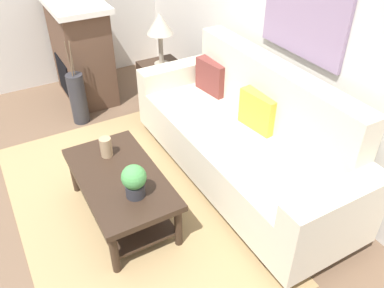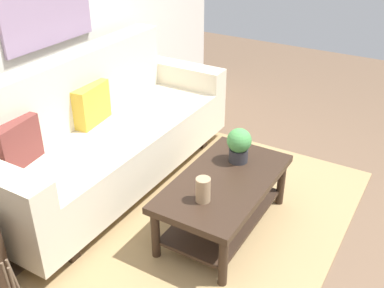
{
  "view_description": "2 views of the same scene",
  "coord_description": "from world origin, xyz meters",
  "px_view_note": "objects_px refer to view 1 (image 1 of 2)",
  "views": [
    {
      "loc": [
        2.39,
        -0.22,
        2.41
      ],
      "look_at": [
        0.05,
        1.1,
        0.47
      ],
      "focal_mm": 37.26,
      "sensor_mm": 36.0,
      "label": 1
    },
    {
      "loc": [
        -2.27,
        -0.69,
        2.17
      ],
      "look_at": [
        0.27,
        0.81,
        0.51
      ],
      "focal_mm": 42.33,
      "sensor_mm": 36.0,
      "label": 2
    }
  ],
  "objects_px": {
    "coffee_table": "(121,187)",
    "table_lamp": "(160,26)",
    "fireplace": "(81,50)",
    "couch": "(244,139)",
    "tabletop_vase": "(106,147)",
    "floor_vase": "(78,99)",
    "side_table": "(163,87)",
    "potted_plant_tabletop": "(134,180)",
    "throw_pillow_mustard": "(258,111)",
    "throw_pillow_maroon": "(212,77)"
  },
  "relations": [
    {
      "from": "coffee_table",
      "to": "table_lamp",
      "type": "bearing_deg",
      "value": 143.11
    },
    {
      "from": "fireplace",
      "to": "couch",
      "type": "bearing_deg",
      "value": 18.08
    },
    {
      "from": "tabletop_vase",
      "to": "floor_vase",
      "type": "xyz_separation_m",
      "value": [
        -1.32,
        0.12,
        -0.23
      ]
    },
    {
      "from": "side_table",
      "to": "floor_vase",
      "type": "height_order",
      "value": "floor_vase"
    },
    {
      "from": "coffee_table",
      "to": "fireplace",
      "type": "bearing_deg",
      "value": 170.05
    },
    {
      "from": "potted_plant_tabletop",
      "to": "side_table",
      "type": "xyz_separation_m",
      "value": [
        -1.67,
        1.03,
        -0.29
      ]
    },
    {
      "from": "table_lamp",
      "to": "throw_pillow_mustard",
      "type": "bearing_deg",
      "value": 7.25
    },
    {
      "from": "table_lamp",
      "to": "fireplace",
      "type": "xyz_separation_m",
      "value": [
        -0.77,
        -0.67,
        -0.41
      ]
    },
    {
      "from": "coffee_table",
      "to": "fireplace",
      "type": "height_order",
      "value": "fireplace"
    },
    {
      "from": "potted_plant_tabletop",
      "to": "floor_vase",
      "type": "relative_size",
      "value": 0.46
    },
    {
      "from": "throw_pillow_mustard",
      "to": "potted_plant_tabletop",
      "type": "height_order",
      "value": "throw_pillow_mustard"
    },
    {
      "from": "side_table",
      "to": "table_lamp",
      "type": "xyz_separation_m",
      "value": [
        0.0,
        0.0,
        0.71
      ]
    },
    {
      "from": "couch",
      "to": "table_lamp",
      "type": "height_order",
      "value": "table_lamp"
    },
    {
      "from": "tabletop_vase",
      "to": "potted_plant_tabletop",
      "type": "height_order",
      "value": "potted_plant_tabletop"
    },
    {
      "from": "throw_pillow_mustard",
      "to": "potted_plant_tabletop",
      "type": "bearing_deg",
      "value": -81.24
    },
    {
      "from": "throw_pillow_mustard",
      "to": "fireplace",
      "type": "height_order",
      "value": "fireplace"
    },
    {
      "from": "throw_pillow_mustard",
      "to": "potted_plant_tabletop",
      "type": "relative_size",
      "value": 1.37
    },
    {
      "from": "tabletop_vase",
      "to": "side_table",
      "type": "height_order",
      "value": "tabletop_vase"
    },
    {
      "from": "throw_pillow_mustard",
      "to": "floor_vase",
      "type": "relative_size",
      "value": 0.63
    },
    {
      "from": "side_table",
      "to": "floor_vase",
      "type": "bearing_deg",
      "value": -102.53
    },
    {
      "from": "coffee_table",
      "to": "tabletop_vase",
      "type": "height_order",
      "value": "tabletop_vase"
    },
    {
      "from": "throw_pillow_mustard",
      "to": "coffee_table",
      "type": "bearing_deg",
      "value": -93.73
    },
    {
      "from": "throw_pillow_mustard",
      "to": "fireplace",
      "type": "xyz_separation_m",
      "value": [
        -2.25,
        -0.86,
        -0.09
      ]
    },
    {
      "from": "coffee_table",
      "to": "table_lamp",
      "type": "xyz_separation_m",
      "value": [
        -1.4,
        1.05,
        0.68
      ]
    },
    {
      "from": "throw_pillow_maroon",
      "to": "fireplace",
      "type": "bearing_deg",
      "value": -150.26
    },
    {
      "from": "couch",
      "to": "potted_plant_tabletop",
      "type": "xyz_separation_m",
      "value": [
        0.19,
        -1.09,
        0.14
      ]
    },
    {
      "from": "coffee_table",
      "to": "fireplace",
      "type": "xyz_separation_m",
      "value": [
        -2.17,
        0.38,
        0.27
      ]
    },
    {
      "from": "throw_pillow_mustard",
      "to": "side_table",
      "type": "relative_size",
      "value": 0.64
    },
    {
      "from": "coffee_table",
      "to": "potted_plant_tabletop",
      "type": "bearing_deg",
      "value": 5.22
    },
    {
      "from": "couch",
      "to": "tabletop_vase",
      "type": "bearing_deg",
      "value": -108.42
    },
    {
      "from": "throw_pillow_maroon",
      "to": "floor_vase",
      "type": "height_order",
      "value": "throw_pillow_maroon"
    },
    {
      "from": "couch",
      "to": "potted_plant_tabletop",
      "type": "relative_size",
      "value": 9.03
    },
    {
      "from": "side_table",
      "to": "table_lamp",
      "type": "bearing_deg",
      "value": 0.0
    },
    {
      "from": "potted_plant_tabletop",
      "to": "throw_pillow_mustard",
      "type": "bearing_deg",
      "value": 98.76
    },
    {
      "from": "tabletop_vase",
      "to": "side_table",
      "type": "relative_size",
      "value": 0.3
    },
    {
      "from": "potted_plant_tabletop",
      "to": "fireplace",
      "type": "height_order",
      "value": "fireplace"
    },
    {
      "from": "tabletop_vase",
      "to": "fireplace",
      "type": "relative_size",
      "value": 0.14
    },
    {
      "from": "throw_pillow_mustard",
      "to": "table_lamp",
      "type": "distance_m",
      "value": 1.53
    },
    {
      "from": "throw_pillow_mustard",
      "to": "potted_plant_tabletop",
      "type": "xyz_separation_m",
      "value": [
        0.19,
        -1.22,
        -0.11
      ]
    },
    {
      "from": "coffee_table",
      "to": "side_table",
      "type": "bearing_deg",
      "value": 143.11
    },
    {
      "from": "side_table",
      "to": "fireplace",
      "type": "bearing_deg",
      "value": -138.91
    },
    {
      "from": "tabletop_vase",
      "to": "coffee_table",
      "type": "bearing_deg",
      "value": -1.58
    },
    {
      "from": "tabletop_vase",
      "to": "side_table",
      "type": "distance_m",
      "value": 1.54
    },
    {
      "from": "couch",
      "to": "throw_pillow_maroon",
      "type": "height_order",
      "value": "couch"
    },
    {
      "from": "couch",
      "to": "tabletop_vase",
      "type": "xyz_separation_m",
      "value": [
        -0.37,
        -1.11,
        0.08
      ]
    },
    {
      "from": "throw_pillow_maroon",
      "to": "side_table",
      "type": "distance_m",
      "value": 0.86
    },
    {
      "from": "couch",
      "to": "throw_pillow_maroon",
      "type": "bearing_deg",
      "value": 170.52
    },
    {
      "from": "floor_vase",
      "to": "tabletop_vase",
      "type": "bearing_deg",
      "value": -5.23
    },
    {
      "from": "couch",
      "to": "fireplace",
      "type": "relative_size",
      "value": 2.04
    },
    {
      "from": "couch",
      "to": "floor_vase",
      "type": "bearing_deg",
      "value": -149.67
    }
  ]
}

